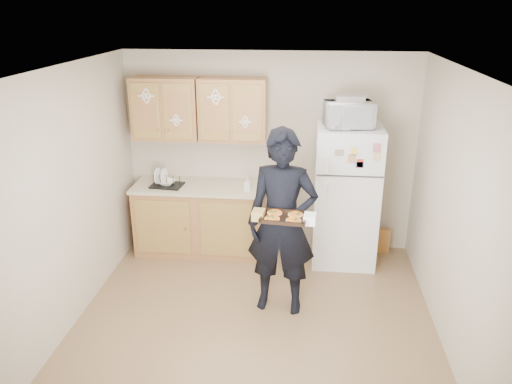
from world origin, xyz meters
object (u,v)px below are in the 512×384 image
Objects in this scene: baking_tray at (284,218)px; microwave at (349,115)px; refrigerator at (346,196)px; person at (282,223)px; dish_rack at (167,180)px.

microwave is at bearing 70.47° from baking_tray.
person is (-0.71, -1.13, 0.11)m from refrigerator.
microwave is at bearing -120.17° from refrigerator.
refrigerator is 4.50× the size of dish_rack.
microwave is (0.65, 1.38, 0.69)m from baking_tray.
refrigerator is at bearing 70.29° from baking_tray.
person is 4.57× the size of baking_tray.
microwave reaches higher than dish_rack.
baking_tray is 0.80× the size of microwave.
person is 1.85m from dish_rack.
microwave is (0.68, 1.08, 0.88)m from person.
refrigerator is 0.88× the size of person.
microwave is at bearing -0.85° from dish_rack.
baking_tray is 1.12× the size of dish_rack.
person reaches higher than dish_rack.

